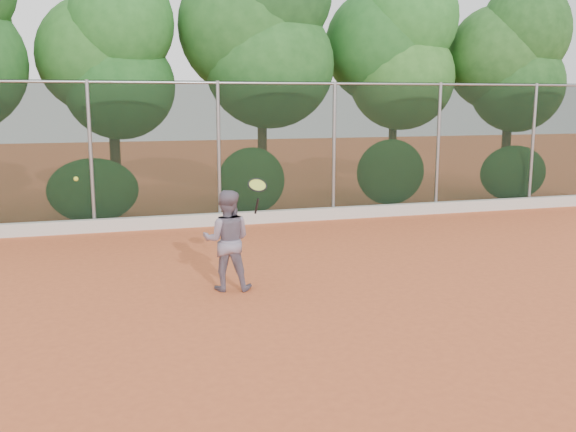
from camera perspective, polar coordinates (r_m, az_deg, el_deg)
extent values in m
plane|color=#CD5C30|center=(9.49, 1.72, -8.49)|extent=(80.00, 80.00, 0.00)
cube|color=beige|center=(15.88, -5.94, -0.28)|extent=(24.00, 0.20, 0.30)
imported|color=slate|center=(10.41, -5.44, -2.16)|extent=(0.93, 0.81, 1.64)
cube|color=black|center=(15.84, -6.17, 5.53)|extent=(24.00, 0.01, 3.50)
cylinder|color=gray|center=(15.79, -6.29, 11.69)|extent=(24.00, 0.06, 0.06)
cylinder|color=gray|center=(15.59, -17.12, 5.06)|extent=(0.09, 0.09, 3.50)
cylinder|color=gray|center=(15.84, -6.17, 5.53)|extent=(0.09, 0.09, 3.50)
cylinder|color=gray|center=(16.64, 4.10, 5.79)|extent=(0.09, 0.09, 3.50)
cylinder|color=gray|center=(17.91, 13.18, 5.87)|extent=(0.09, 0.09, 3.50)
cylinder|color=gray|center=(19.56, 20.90, 5.82)|extent=(0.09, 0.09, 3.50)
cylinder|color=#3D2417|center=(17.94, -15.05, 4.03)|extent=(0.28, 0.28, 2.40)
ellipsoid|color=#1B501C|center=(17.75, -14.72, 11.10)|extent=(2.90, 2.40, 2.80)
ellipsoid|color=#235A1E|center=(18.07, -16.50, 13.54)|extent=(3.20, 2.70, 3.10)
ellipsoid|color=#1F5D20|center=(17.66, -14.61, 16.32)|extent=(2.70, 2.30, 2.90)
cylinder|color=#492B1C|center=(18.15, -2.29, 5.40)|extent=(0.26, 0.26, 3.00)
ellipsoid|color=#31742C|center=(18.06, -1.64, 13.32)|extent=(3.60, 3.00, 3.50)
ellipsoid|color=#30722B|center=(18.31, -3.48, 16.40)|extent=(3.90, 3.20, 3.80)
cylinder|color=#3F2818|center=(19.74, 9.23, 5.24)|extent=(0.24, 0.24, 2.70)
ellipsoid|color=#2B6221|center=(19.68, 10.10, 12.05)|extent=(3.20, 2.70, 3.10)
ellipsoid|color=#1B501C|center=(19.78, 8.44, 14.70)|extent=(3.50, 2.90, 3.40)
ellipsoid|color=#216323|center=(19.76, 10.67, 16.97)|extent=(3.00, 2.50, 3.10)
cylinder|color=#3A2216|center=(21.28, 18.76, 4.91)|extent=(0.28, 0.28, 2.50)
ellipsoid|color=#2C6426|center=(21.24, 19.72, 10.93)|extent=(3.00, 2.50, 2.90)
ellipsoid|color=#336C29|center=(21.23, 18.25, 13.18)|extent=(3.30, 2.80, 3.20)
ellipsoid|color=#2C6426|center=(21.31, 20.38, 15.21)|extent=(2.80, 2.40, 3.00)
ellipsoid|color=#306928|center=(16.49, -16.93, 2.18)|extent=(2.20, 1.16, 1.60)
ellipsoid|color=#346F2A|center=(16.91, -3.26, 3.15)|extent=(1.80, 1.04, 1.76)
ellipsoid|color=#326325|center=(18.22, 9.11, 3.87)|extent=(2.00, 1.10, 1.84)
ellipsoid|color=#2B5E24|center=(20.27, 19.39, 3.64)|extent=(2.16, 1.12, 1.64)
cylinder|color=black|center=(10.34, -2.80, 0.89)|extent=(0.04, 0.22, 0.28)
torus|color=black|center=(10.23, -2.73, 2.77)|extent=(0.32, 0.28, 0.21)
cylinder|color=#B6C83A|center=(10.23, -2.73, 2.77)|extent=(0.28, 0.23, 0.16)
sphere|color=gold|center=(9.84, -18.33, 3.15)|extent=(0.07, 0.07, 0.07)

